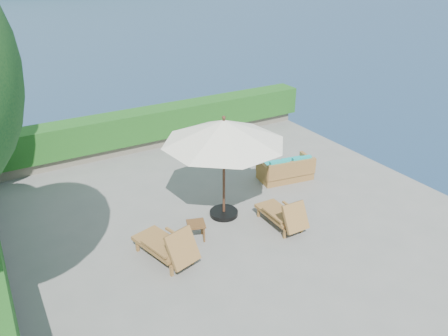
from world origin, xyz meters
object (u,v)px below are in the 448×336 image
lounge_left (168,245)px  wicker_loveseat (286,170)px  patio_umbrella (224,133)px  lounge_right (283,214)px  side_table (196,226)px

lounge_left → wicker_loveseat: lounge_left is taller
lounge_left → patio_umbrella: bearing=11.3°
lounge_right → side_table: lounge_right is taller
lounge_left → wicker_loveseat: (4.66, 1.80, -0.09)m
lounge_right → lounge_left: bearing=176.2°
side_table → wicker_loveseat: size_ratio=0.31×
lounge_right → side_table: bearing=163.7°
side_table → lounge_right: bearing=-16.7°
lounge_right → wicker_loveseat: 2.61m
patio_umbrella → side_table: patio_umbrella is taller
wicker_loveseat → lounge_right: bearing=-120.2°
lounge_left → lounge_right: bearing=-19.3°
patio_umbrella → wicker_loveseat: (2.64, 0.80, -2.01)m
lounge_right → wicker_loveseat: lounge_right is taller
lounge_left → wicker_loveseat: bearing=6.0°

